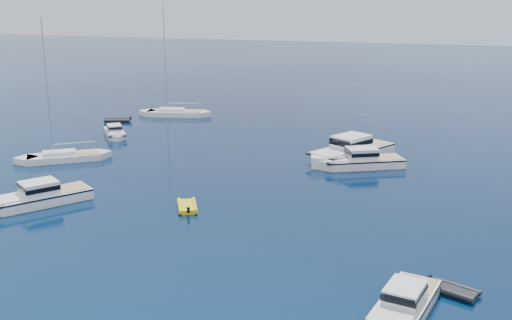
{
  "coord_description": "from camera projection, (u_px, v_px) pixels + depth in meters",
  "views": [
    {
      "loc": [
        14.42,
        -29.11,
        18.32
      ],
      "look_at": [
        -2.77,
        27.24,
        2.2
      ],
      "focal_mm": 43.63,
      "sensor_mm": 36.0,
      "label": 1
    }
  ],
  "objects": [
    {
      "name": "ground",
      "position": [
        164.0,
        320.0,
        35.75
      ],
      "size": [
        400.0,
        400.0,
        0.0
      ],
      "primitive_type": "plane",
      "color": "navy",
      "rests_on": "ground"
    },
    {
      "name": "motor_cruiser_near",
      "position": [
        402.0,
        315.0,
        36.33
      ],
      "size": [
        4.45,
        9.13,
        2.3
      ],
      "primitive_type": null,
      "rotation": [
        0.0,
        0.0,
        2.93
      ],
      "color": "silver",
      "rests_on": "ground"
    },
    {
      "name": "motor_cruiser_left",
      "position": [
        38.0,
        204.0,
        55.07
      ],
      "size": [
        8.5,
        10.05,
        2.67
      ],
      "primitive_type": null,
      "rotation": [
        0.0,
        0.0,
        2.51
      ],
      "color": "white",
      "rests_on": "ground"
    },
    {
      "name": "motor_cruiser_centre",
      "position": [
        359.0,
        167.0,
        66.69
      ],
      "size": [
        10.62,
        7.42,
        2.7
      ],
      "primitive_type": null,
      "rotation": [
        0.0,
        0.0,
        2.03
      ],
      "color": "silver",
      "rests_on": "ground"
    },
    {
      "name": "motor_cruiser_distant",
      "position": [
        349.0,
        159.0,
        69.86
      ],
      "size": [
        10.04,
        13.22,
        3.41
      ],
      "primitive_type": null,
      "rotation": [
        0.0,
        0.0,
        2.61
      ],
      "color": "white",
      "rests_on": "ground"
    },
    {
      "name": "motor_cruiser_horizon",
      "position": [
        115.0,
        136.0,
        80.7
      ],
      "size": [
        6.21,
        7.31,
        1.94
      ],
      "primitive_type": null,
      "rotation": [
        0.0,
        0.0,
        3.77
      ],
      "color": "silver",
      "rests_on": "ground"
    },
    {
      "name": "sailboat_mid_l",
      "position": [
        64.0,
        161.0,
        69.21
      ],
      "size": [
        10.66,
        8.68,
        16.2
      ],
      "primitive_type": null,
      "rotation": [
        0.0,
        0.0,
        2.18
      ],
      "color": "silver",
      "rests_on": "ground"
    },
    {
      "name": "sailboat_far_l",
      "position": [
        175.0,
        116.0,
        93.81
      ],
      "size": [
        12.05,
        5.22,
        17.17
      ],
      "primitive_type": null,
      "rotation": [
        0.0,
        0.0,
        1.76
      ],
      "color": "white",
      "rests_on": "ground"
    },
    {
      "name": "tender_yellow",
      "position": [
        187.0,
        209.0,
        53.97
      ],
      "size": [
        3.33,
        4.04,
        0.95
      ],
      "primitive_type": null,
      "rotation": [
        0.0,
        0.0,
        0.46
      ],
      "color": "yellow",
      "rests_on": "ground"
    },
    {
      "name": "tender_grey_near",
      "position": [
        453.0,
        294.0,
        38.84
      ],
      "size": [
        3.68,
        2.95,
        0.95
      ],
      "primitive_type": null,
      "rotation": [
        0.0,
        0.0,
        4.3
      ],
      "color": "black",
      "rests_on": "ground"
    },
    {
      "name": "tender_grey_far",
      "position": [
        117.0,
        122.0,
        89.64
      ],
      "size": [
        4.31,
        3.34,
        0.95
      ],
      "primitive_type": null,
      "rotation": [
        0.0,
        0.0,
        1.95
      ],
      "color": "black",
      "rests_on": "ground"
    }
  ]
}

